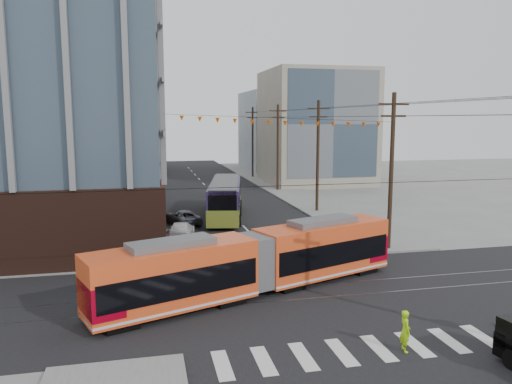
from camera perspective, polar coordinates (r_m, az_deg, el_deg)
ground at (r=23.94m, az=8.76°, el=-14.38°), size 160.00×160.00×0.00m
bg_bldg_nw_near at (r=73.02m, az=-19.81°, el=7.72°), size 18.00×16.00×18.00m
bg_bldg_ne_near at (r=72.67m, az=6.81°, el=7.36°), size 14.00×14.00×16.00m
bg_bldg_nw_far at (r=92.67m, az=-16.49°, el=8.52°), size 16.00×18.00×20.00m
bg_bldg_ne_far at (r=92.33m, az=3.81°, el=6.99°), size 16.00×16.00×14.00m
utility_pole_far at (r=78.39m, az=-0.39°, el=5.66°), size 0.30×0.30×11.00m
streetcar at (r=26.61m, az=-0.16°, el=-8.03°), size 17.45×8.57×3.41m
city_bus at (r=46.99m, az=-3.52°, el=-0.74°), size 5.18×12.87×3.56m
parked_car_silver at (r=32.94m, az=-8.18°, el=-6.47°), size 2.90×5.31×1.66m
parked_car_white at (r=38.94m, az=-8.59°, el=-4.41°), size 2.62×4.84×1.33m
parked_car_grey at (r=44.32m, az=-8.39°, el=-2.88°), size 3.31×4.99×1.27m
pedestrian at (r=21.46m, az=16.68°, el=-14.95°), size 0.48×0.67×1.70m
jersey_barrier at (r=38.95m, az=12.84°, el=-4.95°), size 2.18×3.86×0.76m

